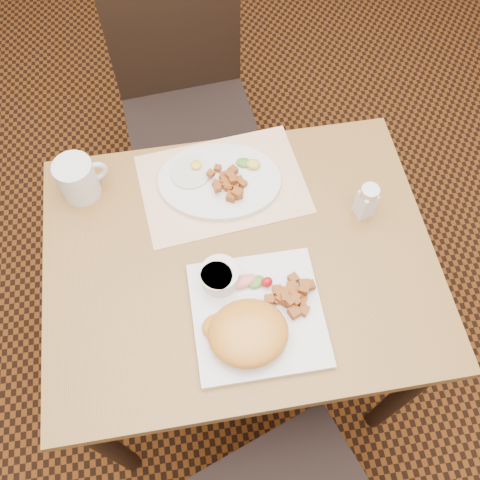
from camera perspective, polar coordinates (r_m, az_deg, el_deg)
name	(u,v)px	position (r m, az deg, el deg)	size (l,w,h in m)	color
ground	(240,352)	(1.93, -0.01, -11.88)	(8.00, 8.00, 0.00)	black
table	(240,277)	(1.33, -0.01, -3.93)	(0.90, 0.70, 0.75)	olive
chair_far	(186,95)	(1.83, -5.82, 15.10)	(0.46, 0.47, 0.97)	black
placemat	(223,184)	(1.34, -1.87, 5.98)	(0.40, 0.28, 0.00)	white
plate_square	(258,315)	(1.17, 1.90, -7.97)	(0.28, 0.28, 0.02)	silver
plate_oval	(220,181)	(1.33, -2.20, 6.28)	(0.30, 0.23, 0.02)	silver
hollandaise_mound	(247,333)	(1.12, 0.79, -9.91)	(0.18, 0.15, 0.06)	orange
ramekin	(220,276)	(1.17, -2.19, -3.86)	(0.09, 0.09, 0.05)	silver
garnish_sq	(252,282)	(1.18, 1.25, -4.46)	(0.10, 0.05, 0.03)	#387223
fried_egg	(191,171)	(1.34, -5.23, 7.31)	(0.10, 0.10, 0.02)	white
garnish_ov	(250,163)	(1.34, 1.02, 8.16)	(0.06, 0.05, 0.02)	#387223
salt_shaker	(366,201)	(1.28, 13.34, 4.09)	(0.05, 0.05, 0.10)	white
coffee_mug	(78,179)	(1.34, -16.88, 6.28)	(0.12, 0.09, 0.11)	silver
home_fries_sq	(292,296)	(1.17, 5.56, -5.96)	(0.12, 0.11, 0.04)	#A4511A
home_fries_ov	(229,183)	(1.30, -1.17, 6.12)	(0.10, 0.11, 0.03)	#A4511A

